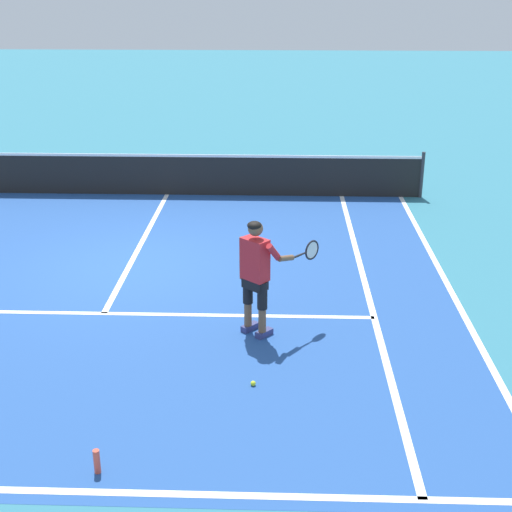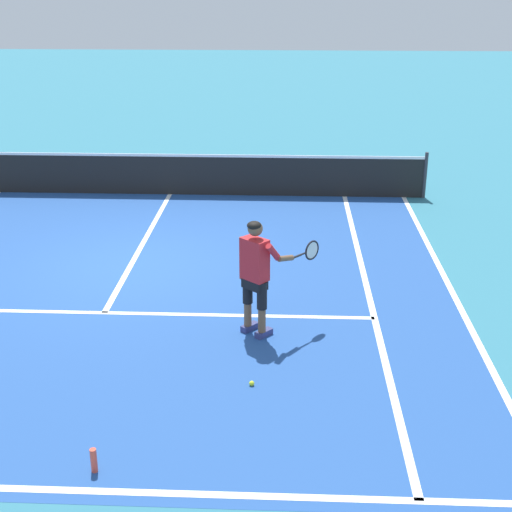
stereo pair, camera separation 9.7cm
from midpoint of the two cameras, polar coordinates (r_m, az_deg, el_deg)
The scene contains 11 objects.
ground_plane at distance 12.90m, azimuth -10.30°, elevation -0.82°, with size 80.00×80.00×0.00m, color teal.
court_inner_surface at distance 12.25m, azimuth -10.99°, elevation -2.10°, with size 10.98×10.83×0.00m, color #234C93.
line_baseline at distance 7.95m, azimuth -19.35°, elevation -17.20°, with size 10.98×0.10×0.01m, color white.
line_service at distance 11.20m, azimuth -12.27°, elevation -4.49°, with size 8.23×0.10×0.01m, color white.
line_centre_service at distance 14.08m, azimuth -9.25°, elevation 1.18°, with size 0.10×6.40×0.01m, color white.
line_singles_right at distance 12.02m, azimuth 8.52°, elevation -2.38°, with size 0.10×10.43×0.01m, color white.
line_doubles_right at distance 12.26m, azimuth 14.92°, elevation -2.41°, with size 0.10×10.43×0.01m, color white.
tennis_net at distance 16.94m, azimuth -7.34°, elevation 6.50°, with size 11.96×0.08×1.07m.
tennis_player at distance 9.95m, azimuth -0.22°, elevation -1.13°, with size 1.14×0.79×1.71m.
tennis_ball_near_feet at distance 9.13m, azimuth -0.54°, elevation -10.12°, with size 0.07×0.07×0.07m, color #CCE02D.
water_bottle at distance 7.86m, azimuth -12.93°, elevation -15.68°, with size 0.07×0.07×0.27m, color #E04C38.
Camera 1 is at (2.67, -11.67, 4.81)m, focal length 50.15 mm.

